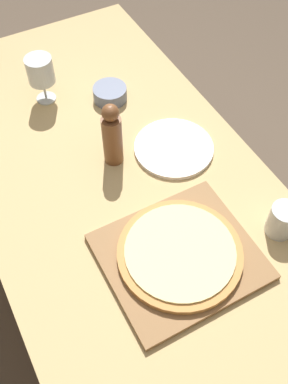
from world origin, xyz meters
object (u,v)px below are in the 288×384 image
pizza (180,253)px  small_bowl (110,93)px  wine_glass (40,71)px  pepper_mill (112,136)px

pizza → small_bowl: 0.65m
pizza → wine_glass: 0.75m
pizza → small_bowl: size_ratio=2.84×
pepper_mill → wine_glass: size_ratio=1.32×
pepper_mill → small_bowl: (0.11, 0.25, -0.08)m
pizza → wine_glass: bearing=96.5°
pizza → pepper_mill: (0.00, 0.39, 0.07)m
wine_glass → small_bowl: bearing=-28.1°
pepper_mill → small_bowl: pepper_mill is taller
wine_glass → pepper_mill: bearing=-76.6°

